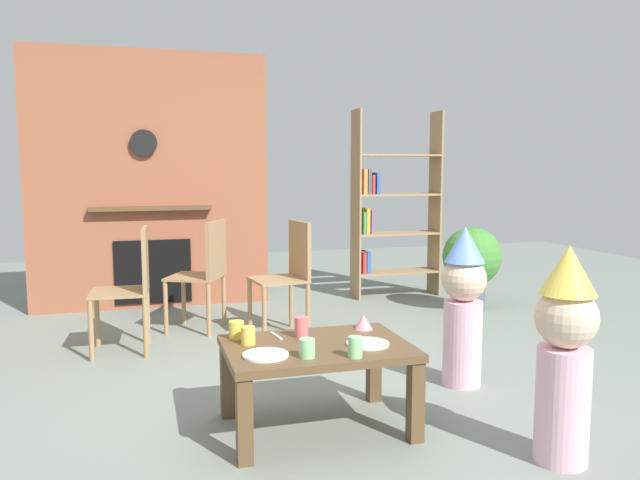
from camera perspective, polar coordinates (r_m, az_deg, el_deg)
The scene contains 19 objects.
ground_plane at distance 3.81m, azimuth -0.49°, elevation -13.63°, with size 12.00×12.00×0.00m, color gray.
brick_fireplace_feature at distance 6.04m, azimuth -15.43°, elevation 5.22°, with size 2.20×0.28×2.40m.
bookshelf at distance 6.34m, azimuth 6.39°, elevation 2.78°, with size 0.90×0.28×1.90m.
coffee_table at distance 3.16m, azimuth -0.28°, elevation -10.93°, with size 0.92×0.64×0.44m.
paper_cup_near_left at distance 3.15m, azimuth -6.67°, elevation -8.77°, with size 0.07×0.07×0.09m, color #F2CC4C.
paper_cup_near_right at distance 3.25m, azimuth -7.73°, elevation -8.25°, with size 0.08×0.08×0.09m, color #F2CC4C.
paper_cup_center at distance 3.26m, azimuth -1.72°, elevation -8.05°, with size 0.07×0.07×0.11m, color #E5666B.
paper_cup_far_left at distance 2.92m, azimuth -1.20°, elevation -9.98°, with size 0.07×0.07×0.09m, color #8CD18C.
paper_cup_far_right at distance 2.92m, azimuth 3.28°, elevation -9.86°, with size 0.07×0.07×0.10m, color #8CD18C.
paper_plate_front at distance 3.14m, azimuth 4.44°, elevation -9.54°, with size 0.22×0.22×0.01m, color white.
paper_plate_rear at distance 2.96m, azimuth -5.05°, elevation -10.54°, with size 0.22×0.22×0.01m, color white.
birthday_cake_slice at distance 3.42m, azimuth 4.06°, elevation -7.56°, with size 0.10×0.10×0.08m, color pink.
table_fork at distance 3.29m, azimuth -4.09°, elevation -8.80°, with size 0.15×0.02×0.01m, color silver.
child_with_cone_hat at distance 2.98m, azimuth 21.73°, elevation -9.37°, with size 0.27×0.27×0.99m.
child_in_pink at distance 3.84m, azimuth 13.13°, elevation -5.62°, with size 0.27×0.27×0.98m.
dining_chair_left at distance 4.62m, azimuth -16.95°, elevation -3.72°, with size 0.42×0.42×0.90m.
dining_chair_middle at distance 5.08m, azimuth -10.54°, elevation -2.61°, with size 0.54×0.54×0.90m.
dining_chair_right at distance 4.92m, azimuth -2.89°, elevation -2.81°, with size 0.45×0.45×0.90m.
potted_plant_tall at distance 5.86m, azimuth 13.87°, elevation -1.86°, with size 0.54×0.54×0.78m.
Camera 1 is at (-0.97, -3.44, 1.32)m, focal length 34.59 mm.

